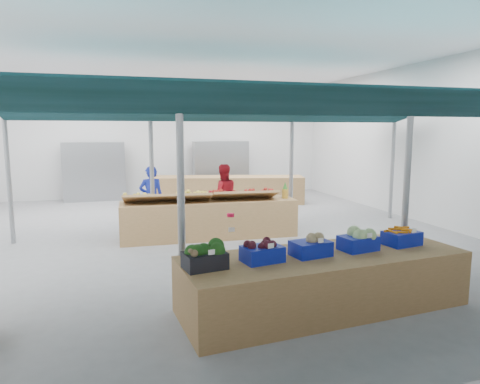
{
  "coord_description": "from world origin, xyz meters",
  "views": [
    {
      "loc": [
        -1.82,
        -9.56,
        2.42
      ],
      "look_at": [
        0.52,
        -1.6,
        1.23
      ],
      "focal_mm": 32.0,
      "sensor_mm": 36.0,
      "label": 1
    }
  ],
  "objects_px": {
    "veg_counter": "(324,281)",
    "vendor_left": "(151,198)",
    "fruit_counter": "(209,219)",
    "vendor_right": "(223,195)"
  },
  "relations": [
    {
      "from": "vendor_left",
      "to": "vendor_right",
      "type": "height_order",
      "value": "same"
    },
    {
      "from": "veg_counter",
      "to": "vendor_left",
      "type": "height_order",
      "value": "vendor_left"
    },
    {
      "from": "vendor_left",
      "to": "vendor_right",
      "type": "bearing_deg",
      "value": -177.52
    },
    {
      "from": "vendor_right",
      "to": "veg_counter",
      "type": "bearing_deg",
      "value": 93.09
    },
    {
      "from": "veg_counter",
      "to": "vendor_right",
      "type": "relative_size",
      "value": 2.48
    },
    {
      "from": "veg_counter",
      "to": "vendor_left",
      "type": "bearing_deg",
      "value": 104.15
    },
    {
      "from": "veg_counter",
      "to": "fruit_counter",
      "type": "distance_m",
      "value": 4.36
    },
    {
      "from": "fruit_counter",
      "to": "vendor_left",
      "type": "distance_m",
      "value": 1.67
    },
    {
      "from": "fruit_counter",
      "to": "veg_counter",
      "type": "bearing_deg",
      "value": -78.84
    },
    {
      "from": "veg_counter",
      "to": "vendor_left",
      "type": "xyz_separation_m",
      "value": [
        -1.86,
        5.41,
        0.41
      ]
    }
  ]
}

